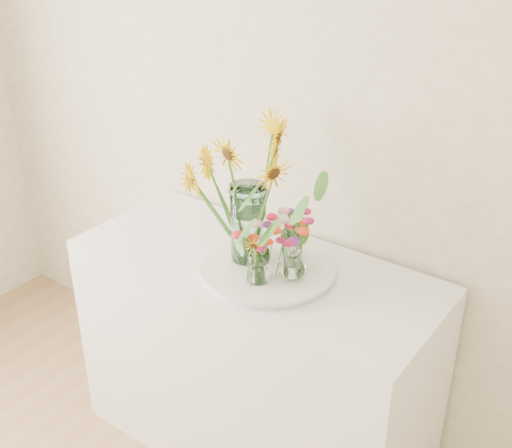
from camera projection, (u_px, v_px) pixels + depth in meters
name	position (u px, v px, depth m)	size (l,w,h in m)	color
counter	(255.00, 359.00, 2.58)	(1.40, 0.60, 0.90)	white
tray	(268.00, 270.00, 2.31)	(0.47, 0.47, 0.03)	white
mason_jar	(248.00, 223.00, 2.28)	(0.13, 0.13, 0.29)	#B7EFE3
sunflower_bouquet	(248.00, 191.00, 2.22)	(0.78, 0.78, 0.55)	#F3BC05
small_vase_a	(258.00, 266.00, 2.18)	(0.07, 0.07, 0.13)	white
wildflower_posy_a	(258.00, 254.00, 2.16)	(0.20, 0.20, 0.22)	#FF3816
small_vase_b	(292.00, 259.00, 2.21)	(0.10, 0.10, 0.14)	white
wildflower_posy_b	(293.00, 247.00, 2.19)	(0.22, 0.22, 0.23)	#FF3816
small_vase_c	(292.00, 247.00, 2.29)	(0.08, 0.08, 0.13)	white
wildflower_posy_c	(292.00, 236.00, 2.27)	(0.18, 0.18, 0.22)	#FF3816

